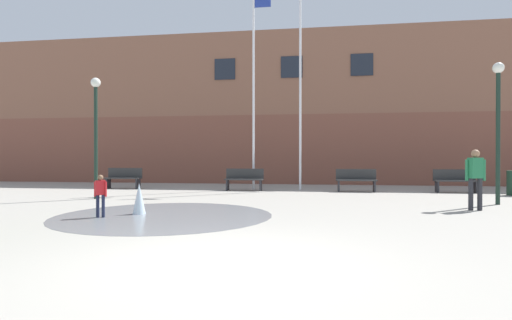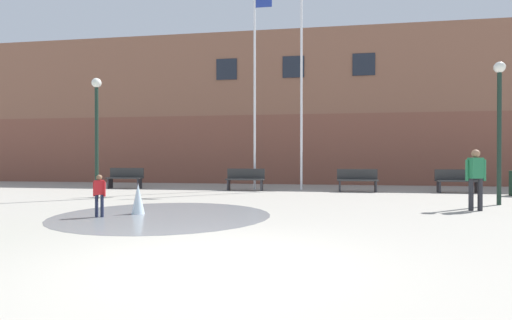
# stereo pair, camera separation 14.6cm
# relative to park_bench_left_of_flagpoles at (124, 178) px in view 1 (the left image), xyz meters

# --- Properties ---
(ground_plane) EXTENTS (100.00, 100.00, 0.00)m
(ground_plane) POSITION_rel_park_bench_left_of_flagpoles_xyz_m (7.22, -11.58, -0.48)
(ground_plane) COLOR #9E998E
(library_building) EXTENTS (36.00, 6.05, 7.99)m
(library_building) POSITION_rel_park_bench_left_of_flagpoles_xyz_m (7.22, 6.88, 3.52)
(library_building) COLOR brown
(library_building) RESTS_ON ground
(splash_fountain) EXTENTS (5.13, 5.13, 0.76)m
(splash_fountain) POSITION_rel_park_bench_left_of_flagpoles_xyz_m (4.65, -7.51, -0.37)
(splash_fountain) COLOR gray
(splash_fountain) RESTS_ON ground
(park_bench_left_of_flagpoles) EXTENTS (1.60, 0.44, 0.91)m
(park_bench_left_of_flagpoles) POSITION_rel_park_bench_left_of_flagpoles_xyz_m (0.00, 0.00, 0.00)
(park_bench_left_of_flagpoles) COLOR #28282D
(park_bench_left_of_flagpoles) RESTS_ON ground
(park_bench_under_left_flagpole) EXTENTS (1.60, 0.44, 0.91)m
(park_bench_under_left_flagpole) POSITION_rel_park_bench_left_of_flagpoles_xyz_m (5.48, -0.23, 0.00)
(park_bench_under_left_flagpole) COLOR #28282D
(park_bench_under_left_flagpole) RESTS_ON ground
(park_bench_center) EXTENTS (1.60, 0.44, 0.91)m
(park_bench_center) POSITION_rel_park_bench_left_of_flagpoles_xyz_m (10.05, -0.17, 0.00)
(park_bench_center) COLOR #28282D
(park_bench_center) RESTS_ON ground
(park_bench_under_right_flagpole) EXTENTS (1.60, 0.44, 0.91)m
(park_bench_under_right_flagpole) POSITION_rel_park_bench_left_of_flagpoles_xyz_m (13.87, 0.00, 0.00)
(park_bench_under_right_flagpole) COLOR #28282D
(park_bench_under_right_flagpole) RESTS_ON ground
(adult_in_red) EXTENTS (0.50, 0.31, 1.59)m
(adult_in_red) POSITION_rel_park_bench_left_of_flagpoles_xyz_m (12.54, -5.51, 0.45)
(adult_in_red) COLOR #28282D
(adult_in_red) RESTS_ON ground
(child_with_pink_shirt) EXTENTS (0.31, 0.23, 0.99)m
(child_with_pink_shirt) POSITION_rel_park_bench_left_of_flagpoles_xyz_m (3.50, -8.08, 0.10)
(child_with_pink_shirt) COLOR #1E233D
(child_with_pink_shirt) RESTS_ON ground
(flagpole_left) EXTENTS (0.80, 0.10, 8.70)m
(flagpole_left) POSITION_rel_park_bench_left_of_flagpoles_xyz_m (5.79, 0.42, 4.12)
(flagpole_left) COLOR silver
(flagpole_left) RESTS_ON ground
(flagpole_right) EXTENTS (0.80, 0.10, 9.02)m
(flagpole_right) POSITION_rel_park_bench_left_of_flagpoles_xyz_m (7.81, 0.42, 4.28)
(flagpole_right) COLOR silver
(flagpole_right) RESTS_ON ground
(lamp_post_left_lane) EXTENTS (0.32, 0.32, 4.04)m
(lamp_post_left_lane) POSITION_rel_park_bench_left_of_flagpoles_xyz_m (1.15, -4.25, 2.15)
(lamp_post_left_lane) COLOR #192D23
(lamp_post_left_lane) RESTS_ON ground
(lamp_post_right_lane) EXTENTS (0.32, 0.32, 4.17)m
(lamp_post_right_lane) POSITION_rel_park_bench_left_of_flagpoles_xyz_m (13.71, -4.05, 2.22)
(lamp_post_right_lane) COLOR #192D23
(lamp_post_right_lane) RESTS_ON ground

